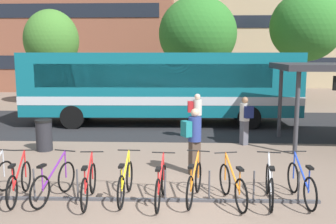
{
  "coord_description": "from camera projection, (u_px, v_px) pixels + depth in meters",
  "views": [
    {
      "loc": [
        0.14,
        -7.48,
        3.17
      ],
      "look_at": [
        -0.34,
        4.3,
        1.33
      ],
      "focal_mm": 40.29,
      "sensor_mm": 36.0,
      "label": 1
    }
  ],
  "objects": [
    {
      "name": "commuter_navy_pack_0",
      "position": [
        245.0,
        117.0,
        13.03
      ],
      "size": [
        0.49,
        0.6,
        1.68
      ],
      "rotation": [
        0.0,
        0.0,
        1.99
      ],
      "color": "#565660",
      "rests_on": "ground"
    },
    {
      "name": "bike_rack",
      "position": [
        143.0,
        197.0,
        8.15
      ],
      "size": [
        7.59,
        0.17,
        0.7
      ],
      "rotation": [
        0.0,
        0.0,
        0.01
      ],
      "color": "#47474C",
      "rests_on": "ground"
    },
    {
      "name": "city_bus",
      "position": [
        163.0,
        85.0,
        16.82
      ],
      "size": [
        12.08,
        2.86,
        3.2
      ],
      "rotation": [
        0.0,
        0.0,
        0.02
      ],
      "color": "#0F6070",
      "rests_on": "ground"
    },
    {
      "name": "commuter_red_pack_2",
      "position": [
        196.0,
        113.0,
        13.97
      ],
      "size": [
        0.55,
        0.37,
        1.69
      ],
      "rotation": [
        0.0,
        0.0,
        0.09
      ],
      "color": "#47382D",
      "rests_on": "ground"
    },
    {
      "name": "parked_bicycle_silver_8",
      "position": [
        269.0,
        185.0,
        8.03
      ],
      "size": [
        0.52,
        1.71,
        0.99
      ],
      "rotation": [
        0.0,
        0.0,
        1.43
      ],
      "color": "black",
      "rests_on": "ground"
    },
    {
      "name": "parked_bicycle_red_5",
      "position": [
        161.0,
        186.0,
        8.0
      ],
      "size": [
        0.52,
        1.72,
        0.99
      ],
      "rotation": [
        0.0,
        0.0,
        1.51
      ],
      "color": "black",
      "rests_on": "ground"
    },
    {
      "name": "parked_bicycle_blue_9",
      "position": [
        301.0,
        184.0,
        8.1
      ],
      "size": [
        0.52,
        1.72,
        0.99
      ],
      "rotation": [
        0.0,
        0.0,
        1.62
      ],
      "color": "black",
      "rests_on": "ground"
    },
    {
      "name": "parked_bicycle_orange_6",
      "position": [
        194.0,
        183.0,
        8.15
      ],
      "size": [
        0.56,
        1.7,
        0.99
      ],
      "rotation": [
        0.0,
        0.0,
        1.36
      ],
      "color": "black",
      "rests_on": "ground"
    },
    {
      "name": "parked_bicycle_orange_7",
      "position": [
        233.0,
        186.0,
        8.0
      ],
      "size": [
        0.57,
        1.69,
        0.99
      ],
      "rotation": [
        0.0,
        0.0,
        1.78
      ],
      "color": "black",
      "rests_on": "ground"
    },
    {
      "name": "trash_bin",
      "position": [
        44.0,
        135.0,
        12.34
      ],
      "size": [
        0.55,
        0.55,
        1.03
      ],
      "color": "#232328",
      "rests_on": "ground"
    },
    {
      "name": "parked_bicycle_purple_2",
      "position": [
        54.0,
        183.0,
        8.19
      ],
      "size": [
        0.6,
        1.69,
        0.99
      ],
      "rotation": [
        0.0,
        0.0,
        1.33
      ],
      "color": "black",
      "rests_on": "ground"
    },
    {
      "name": "commuter_teal_pack_1",
      "position": [
        194.0,
        137.0,
        9.82
      ],
      "size": [
        0.61,
        0.54,
        1.76
      ],
      "rotation": [
        0.0,
        0.0,
        0.55
      ],
      "color": "#47382D",
      "rests_on": "ground"
    },
    {
      "name": "parked_bicycle_red_3",
      "position": [
        89.0,
        185.0,
        8.06
      ],
      "size": [
        0.52,
        1.72,
        0.99
      ],
      "rotation": [
        0.0,
        0.0,
        1.64
      ],
      "color": "black",
      "rests_on": "ground"
    },
    {
      "name": "parked_bicycle_yellow_4",
      "position": [
        125.0,
        182.0,
        8.2
      ],
      "size": [
        0.52,
        1.72,
        0.99
      ],
      "rotation": [
        0.0,
        0.0,
        1.54
      ],
      "color": "black",
      "rests_on": "ground"
    },
    {
      "name": "bus_lane_asphalt",
      "position": [
        180.0,
        124.0,
        17.06
      ],
      "size": [
        80.0,
        7.2,
        0.01
      ],
      "primitive_type": "cube",
      "color": "#232326",
      "rests_on": "ground"
    },
    {
      "name": "street_tree_2",
      "position": [
        306.0,
        26.0,
        24.75
      ],
      "size": [
        4.72,
        4.72,
        7.22
      ],
      "color": "brown",
      "rests_on": "ground"
    },
    {
      "name": "street_tree_0",
      "position": [
        198.0,
        34.0,
        24.56
      ],
      "size": [
        5.09,
        5.09,
        6.86
      ],
      "color": "brown",
      "rests_on": "ground"
    },
    {
      "name": "street_tree_1",
      "position": [
        51.0,
        40.0,
        23.03
      ],
      "size": [
        3.31,
        3.31,
        5.81
      ],
      "color": "brown",
      "rests_on": "ground"
    },
    {
      "name": "ground",
      "position": [
        176.0,
        206.0,
        7.88
      ],
      "size": [
        200.0,
        200.0,
        0.0
      ],
      "primitive_type": "plane",
      "color": "#7A6656"
    },
    {
      "name": "parked_bicycle_red_1",
      "position": [
        19.0,
        182.0,
        8.2
      ],
      "size": [
        0.52,
        1.72,
        0.99
      ],
      "rotation": [
        0.0,
        0.0,
        1.7
      ],
      "color": "black",
      "rests_on": "ground"
    }
  ]
}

